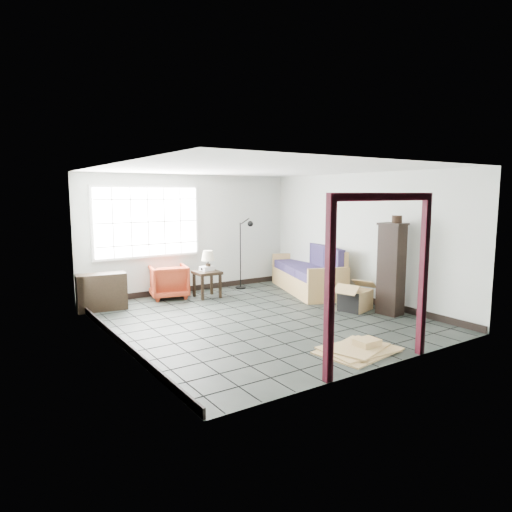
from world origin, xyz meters
TOP-DOWN VIEW (x-y plane):
  - ground at (0.00, 0.00)m, footprint 5.50×5.50m
  - room_shell at (0.00, 0.03)m, footprint 5.02×5.52m
  - window_panel at (-1.00, 2.70)m, footprint 2.32×0.08m
  - doorway_trim at (0.00, -2.70)m, footprint 1.80×0.08m
  - futon_sofa at (2.22, 1.24)m, footprint 1.60×2.54m
  - armchair at (-0.69, 2.40)m, footprint 0.88×0.84m
  - side_table at (0.01, 1.98)m, footprint 0.53×0.53m
  - table_lamp at (0.06, 2.03)m, footprint 0.33×0.33m
  - projector at (0.04, 2.05)m, footprint 0.29×0.25m
  - floor_lamp at (1.21, 2.38)m, footprint 0.48×0.30m
  - console_shelf at (-2.15, 2.13)m, footprint 0.93×0.45m
  - tall_shelf at (2.15, -1.08)m, footprint 0.40×0.49m
  - pot at (2.17, -1.15)m, footprint 0.22×0.22m
  - open_box at (1.85, -0.50)m, footprint 1.02×0.69m
  - cardboard_pile at (0.22, -2.18)m, footprint 1.22×0.95m

SIDE VIEW (x-z plane):
  - ground at x=0.00m, z-range 0.00..0.00m
  - cardboard_pile at x=0.22m, z-range -0.04..0.12m
  - open_box at x=1.85m, z-range -0.07..0.46m
  - console_shelf at x=-2.15m, z-range 0.00..0.70m
  - futon_sofa at x=2.22m, z-range -0.15..0.91m
  - armchair at x=-0.69m, z-range 0.00..0.77m
  - side_table at x=0.01m, z-range 0.18..0.75m
  - projector at x=0.04m, z-range 0.56..0.66m
  - tall_shelf at x=2.15m, z-range 0.01..1.69m
  - table_lamp at x=0.06m, z-range 0.65..1.08m
  - floor_lamp at x=1.21m, z-range 0.06..1.68m
  - doorway_trim at x=0.00m, z-range 0.28..2.48m
  - window_panel at x=-1.00m, z-range 0.84..2.36m
  - room_shell at x=0.00m, z-range 0.37..2.98m
  - pot at x=2.17m, z-range 1.67..1.80m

